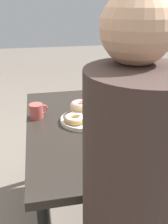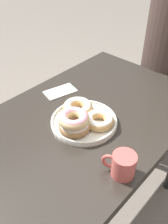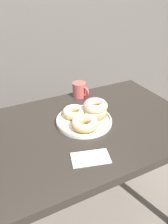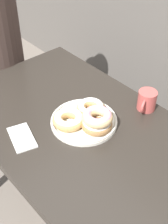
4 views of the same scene
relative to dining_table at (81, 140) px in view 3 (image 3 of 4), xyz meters
name	(u,v)px [view 3 (image 3 of 4)]	position (x,y,z in m)	size (l,w,h in m)	color
dining_table	(81,140)	(0.00, 0.00, 0.00)	(1.14, 0.71, 0.75)	#28231E
donut_plate	(86,115)	(0.04, 0.02, 0.12)	(0.29, 0.28, 0.10)	silver
coffee_mug	(80,90)	(0.13, 0.29, 0.13)	(0.08, 0.11, 0.09)	#B74C47
napkin	(91,158)	(-0.07, -0.22, 0.09)	(0.17, 0.12, 0.01)	white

